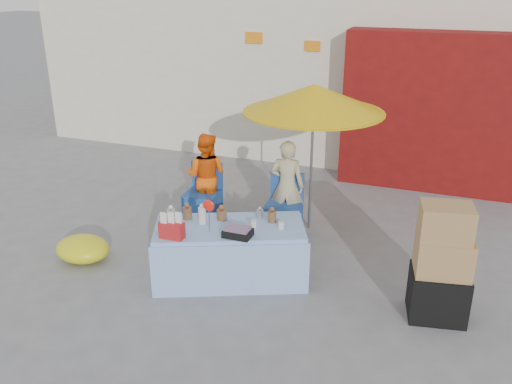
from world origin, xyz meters
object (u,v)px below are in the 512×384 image
at_px(market_table, 230,251).
at_px(chair_left, 203,204).
at_px(box_stack, 441,267).
at_px(umbrella, 314,99).
at_px(vendor_beige, 287,186).
at_px(vendor_orange, 206,176).
at_px(chair_right, 283,216).

distance_m(market_table, chair_left, 1.72).
bearing_deg(box_stack, umbrella, 138.69).
bearing_deg(market_table, vendor_beige, 57.87).
xyz_separation_m(market_table, chair_left, (-1.02, 1.38, -0.10)).
distance_m(chair_left, umbrella, 2.27).
bearing_deg(vendor_orange, market_table, 119.48).
height_order(chair_left, vendor_beige, vendor_beige).
relative_size(chair_left, vendor_beige, 0.64).
bearing_deg(chair_right, umbrella, 38.92).
bearing_deg(chair_right, vendor_beige, 85.06).
xyz_separation_m(umbrella, box_stack, (1.85, -1.63, -1.29)).
height_order(umbrella, box_stack, umbrella).
bearing_deg(vendor_orange, chair_right, 169.45).
height_order(market_table, box_stack, box_stack).
height_order(vendor_beige, box_stack, vendor_beige).
relative_size(chair_right, box_stack, 0.65).
xyz_separation_m(market_table, vendor_beige, (0.23, 1.52, 0.31)).
distance_m(chair_left, chair_right, 1.25).
bearing_deg(vendor_beige, umbrella, -157.85).
distance_m(chair_right, vendor_orange, 1.32).
relative_size(market_table, vendor_beige, 1.48).
relative_size(market_table, chair_left, 2.32).
distance_m(chair_right, umbrella, 1.69).
xyz_separation_m(chair_right, vendor_beige, (0.00, 0.13, 0.41)).
relative_size(umbrella, box_stack, 1.61).
distance_m(chair_right, box_stack, 2.56).
distance_m(vendor_orange, box_stack, 3.71).
bearing_deg(chair_right, market_table, -103.77).
relative_size(chair_left, vendor_orange, 0.65).
bearing_deg(vendor_beige, market_table, 76.99).
height_order(chair_left, vendor_orange, vendor_orange).
bearing_deg(chair_right, box_stack, -36.38).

